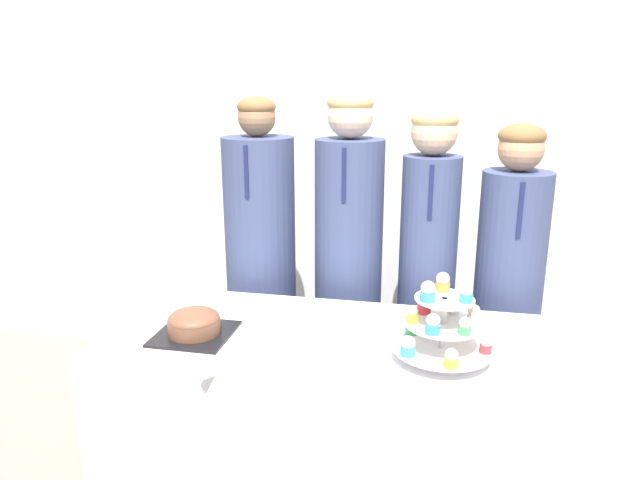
# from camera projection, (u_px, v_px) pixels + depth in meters

# --- Properties ---
(wall_back) EXTENTS (9.00, 0.06, 2.70)m
(wall_back) POSITION_uv_depth(u_px,v_px,m) (391.00, 127.00, 2.93)
(wall_back) COLOR silver
(wall_back) RESTS_ON ground_plane
(table) EXTENTS (1.76, 0.68, 0.72)m
(table) POSITION_uv_depth(u_px,v_px,m) (354.00, 428.00, 2.07)
(table) COLOR white
(table) RESTS_ON ground_plane
(round_cake) EXTENTS (0.26, 0.26, 0.10)m
(round_cake) POSITION_uv_depth(u_px,v_px,m) (194.00, 323.00, 1.99)
(round_cake) COLOR black
(round_cake) RESTS_ON table
(cake_knife) EXTENTS (0.19, 0.22, 0.01)m
(cake_knife) POSITION_uv_depth(u_px,v_px,m) (226.00, 368.00, 1.76)
(cake_knife) COLOR silver
(cake_knife) RESTS_ON table
(cupcake_stand) EXTENTS (0.32, 0.32, 0.27)m
(cupcake_stand) POSITION_uv_depth(u_px,v_px,m) (442.00, 323.00, 1.80)
(cupcake_stand) COLOR silver
(cupcake_stand) RESTS_ON table
(student_0) EXTENTS (0.32, 0.32, 1.51)m
(student_0) POSITION_uv_depth(u_px,v_px,m) (261.00, 275.00, 2.64)
(student_0) COLOR #384266
(student_0) RESTS_ON ground_plane
(student_1) EXTENTS (0.30, 0.30, 1.55)m
(student_1) POSITION_uv_depth(u_px,v_px,m) (348.00, 275.00, 2.55)
(student_1) COLOR #384266
(student_1) RESTS_ON ground_plane
(student_2) EXTENTS (0.25, 0.25, 1.48)m
(student_2) POSITION_uv_depth(u_px,v_px,m) (426.00, 281.00, 2.49)
(student_2) COLOR #384266
(student_2) RESTS_ON ground_plane
(student_3) EXTENTS (0.28, 0.29, 1.42)m
(student_3) POSITION_uv_depth(u_px,v_px,m) (507.00, 299.00, 2.44)
(student_3) COLOR #384266
(student_3) RESTS_ON ground_plane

